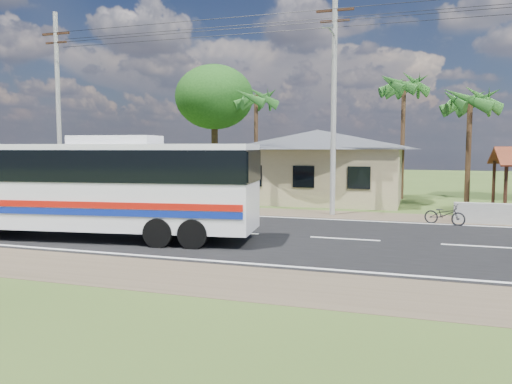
# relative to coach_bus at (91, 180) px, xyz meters

# --- Properties ---
(ground) EXTENTS (120.00, 120.00, 0.00)m
(ground) POSITION_rel_coach_bus_xyz_m (4.22, 2.64, -2.12)
(ground) COLOR #304819
(ground) RESTS_ON ground
(road) EXTENTS (120.00, 16.00, 0.03)m
(road) POSITION_rel_coach_bus_xyz_m (4.22, 2.64, -2.11)
(road) COLOR black
(road) RESTS_ON ground
(house) EXTENTS (12.40, 10.00, 5.00)m
(house) POSITION_rel_coach_bus_xyz_m (5.22, 15.64, 0.53)
(house) COLOR tan
(house) RESTS_ON ground
(utility_poles) EXTENTS (32.80, 2.22, 11.00)m
(utility_poles) POSITION_rel_coach_bus_xyz_m (6.88, 9.13, 3.65)
(utility_poles) COLOR #9E9E99
(utility_poles) RESTS_ON ground
(palm_near) EXTENTS (2.80, 2.80, 6.70)m
(palm_near) POSITION_rel_coach_bus_xyz_m (13.72, 13.64, 3.59)
(palm_near) COLOR #47301E
(palm_near) RESTS_ON ground
(palm_mid) EXTENTS (2.80, 2.80, 8.20)m
(palm_mid) POSITION_rel_coach_bus_xyz_m (10.22, 18.14, 5.04)
(palm_mid) COLOR #47301E
(palm_mid) RESTS_ON ground
(palm_far) EXTENTS (2.80, 2.80, 7.70)m
(palm_far) POSITION_rel_coach_bus_xyz_m (0.22, 18.64, 4.56)
(palm_far) COLOR #47301E
(palm_far) RESTS_ON ground
(tree_behind_house) EXTENTS (6.00, 6.00, 9.61)m
(tree_behind_house) POSITION_rel_coach_bus_xyz_m (-3.78, 20.64, 5.00)
(tree_behind_house) COLOR #47301E
(tree_behind_house) RESTS_ON ground
(coach_bus) EXTENTS (12.14, 4.07, 3.70)m
(coach_bus) POSITION_rel_coach_bus_xyz_m (0.00, 0.00, 0.00)
(coach_bus) COLOR white
(coach_bus) RESTS_ON ground
(motorcycle) EXTENTS (1.82, 1.15, 0.90)m
(motorcycle) POSITION_rel_coach_bus_xyz_m (12.31, 7.40, -1.66)
(motorcycle) COLOR black
(motorcycle) RESTS_ON ground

